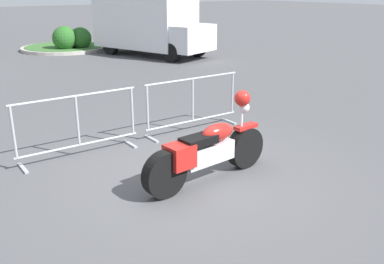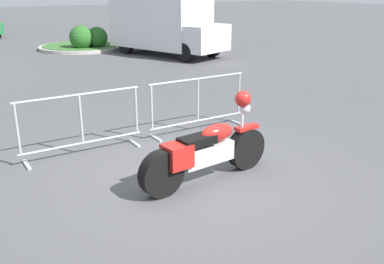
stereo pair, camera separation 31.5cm
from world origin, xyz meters
The scene contains 6 objects.
ground_plane centered at (0.00, 0.00, 0.00)m, with size 120.00×120.00×0.00m, color #4C4C4F.
motorcycle centered at (0.11, -0.24, 0.48)m, with size 2.25×0.40×1.27m.
crowd_barrier_near centered at (-1.07, 1.79, 0.55)m, with size 2.14×0.45×1.07m.
crowd_barrier_far centered at (1.29, 1.79, 0.55)m, with size 2.14×0.45×1.07m.
delivery_van centered at (5.59, 10.81, 1.24)m, with size 3.37×5.36×2.31m.
planter_island centered at (3.38, 14.19, 0.33)m, with size 3.88×3.88×1.11m.
Camera 1 is at (-3.46, -4.82, 2.75)m, focal length 40.00 mm.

